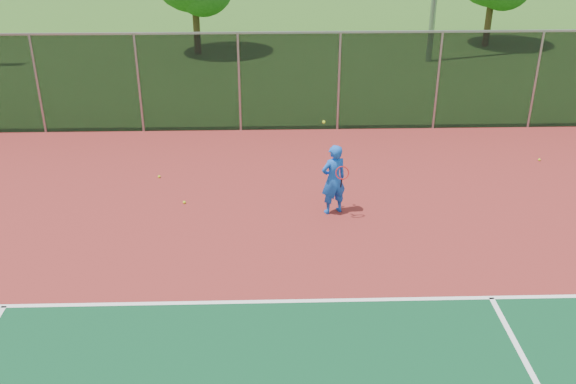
{
  "coord_description": "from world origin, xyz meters",
  "views": [
    {
      "loc": [
        -2.09,
        -6.74,
        7.09
      ],
      "look_at": [
        -1.74,
        5.0,
        1.3
      ],
      "focal_mm": 40.0,
      "sensor_mm": 36.0,
      "label": 1
    }
  ],
  "objects": [
    {
      "name": "court_apron",
      "position": [
        0.0,
        2.0,
        0.01
      ],
      "size": [
        30.0,
        20.0,
        0.02
      ],
      "primitive_type": "cube",
      "color": "maroon",
      "rests_on": "ground"
    },
    {
      "name": "fence_back",
      "position": [
        0.0,
        12.0,
        1.56
      ],
      "size": [
        30.0,
        0.06,
        3.03
      ],
      "color": "black",
      "rests_on": "court_apron"
    },
    {
      "name": "tennis_player",
      "position": [
        -0.65,
        6.5,
        0.87
      ],
      "size": [
        0.72,
        0.72,
        2.24
      ],
      "color": "blue",
      "rests_on": "court_apron"
    },
    {
      "name": "practice_ball_0",
      "position": [
        -4.18,
        7.04,
        0.06
      ],
      "size": [
        0.07,
        0.07,
        0.07
      ],
      "primitive_type": "sphere",
      "color": "#C1DA19",
      "rests_on": "court_apron"
    },
    {
      "name": "practice_ball_3",
      "position": [
        -5.0,
        8.53,
        0.06
      ],
      "size": [
        0.07,
        0.07,
        0.07
      ],
      "primitive_type": "sphere",
      "color": "#C1DA19",
      "rests_on": "court_apron"
    },
    {
      "name": "practice_ball_4",
      "position": [
        5.35,
        9.34,
        0.06
      ],
      "size": [
        0.07,
        0.07,
        0.07
      ],
      "primitive_type": "sphere",
      "color": "#C1DA19",
      "rests_on": "court_apron"
    }
  ]
}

